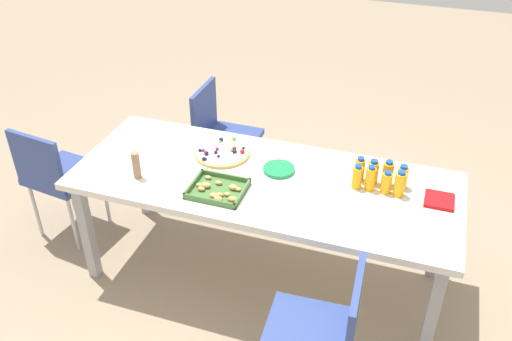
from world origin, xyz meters
name	(u,v)px	position (x,y,z in m)	size (l,w,h in m)	color
ground_plane	(263,274)	(0.00, 0.00, 0.00)	(12.00, 12.00, 0.00)	gray
party_table	(264,188)	(0.00, 0.00, 0.66)	(2.14, 0.84, 0.73)	silver
chair_end	(55,173)	(1.37, 0.06, 0.50)	(0.45, 0.45, 0.83)	#33478C
chair_near_right	(220,132)	(0.58, -0.77, 0.50)	(0.40, 0.40, 0.83)	#33478C
chair_far_left	(325,330)	(-0.53, 0.74, 0.50)	(0.42, 0.42, 0.83)	#33478C
juice_bottle_0	(402,177)	(-0.73, -0.16, 0.79)	(0.06, 0.06, 0.14)	#F9AC14
juice_bottle_1	(388,174)	(-0.65, -0.16, 0.80)	(0.06, 0.06, 0.15)	#F9AE14
juice_bottle_2	(373,172)	(-0.57, -0.15, 0.79)	(0.06, 0.06, 0.15)	#FAAC14
juice_bottle_3	(360,169)	(-0.50, -0.16, 0.79)	(0.06, 0.06, 0.14)	#F9AB14
juice_bottle_4	(400,184)	(-0.72, -0.08, 0.80)	(0.06, 0.06, 0.15)	#F9AD14
juice_bottle_5	(386,183)	(-0.65, -0.08, 0.79)	(0.06, 0.06, 0.13)	#FAAB14
juice_bottle_6	(370,179)	(-0.57, -0.08, 0.79)	(0.05, 0.05, 0.15)	#F9AC14
juice_bottle_7	(357,177)	(-0.50, -0.08, 0.79)	(0.05, 0.05, 0.14)	#F9AB14
fruit_pizza	(222,152)	(0.31, -0.16, 0.74)	(0.33, 0.33, 0.05)	tan
snack_tray	(218,190)	(0.19, 0.20, 0.74)	(0.29, 0.25, 0.04)	#477238
plate_stack	(279,169)	(-0.06, -0.10, 0.74)	(0.18, 0.18, 0.02)	#1E8C4C
napkin_stack	(439,200)	(-0.93, -0.09, 0.73)	(0.15, 0.15, 0.02)	red
cardboard_tube	(136,165)	(0.67, 0.21, 0.80)	(0.04, 0.04, 0.16)	#9E7A56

